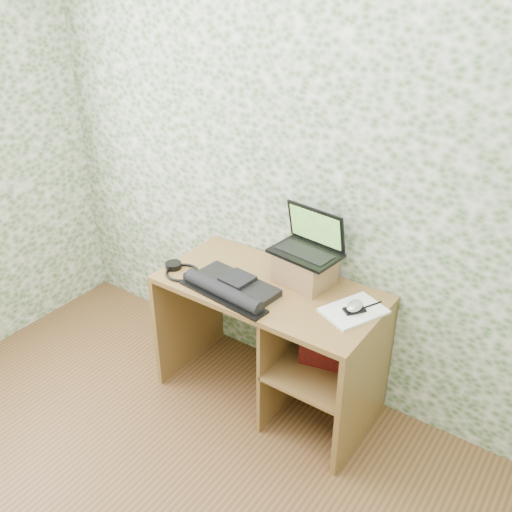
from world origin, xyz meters
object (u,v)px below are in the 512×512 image
Objects in this scene: laptop at (310,242)px; keyboard at (231,287)px; riser at (305,268)px; notepad at (354,311)px; desk at (284,330)px.

keyboard is (-0.26, -0.34, -0.19)m from laptop.
notepad is (0.34, -0.11, -0.08)m from riser.
riser is at bearing 54.89° from keyboard.
riser is 0.14m from laptop.
riser is 0.92× the size of notepad.
riser is 0.37m from notepad.
notepad is at bearing -15.78° from laptop.
laptop is 0.47m from keyboard.
riser is (0.05, 0.12, 0.35)m from desk.
riser is 0.40m from keyboard.
riser is at bearing 68.66° from desk.
notepad is at bearing 1.47° from desk.
laptop is at bearing 90.00° from riser.
riser reaches higher than keyboard.
riser is 0.51× the size of keyboard.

